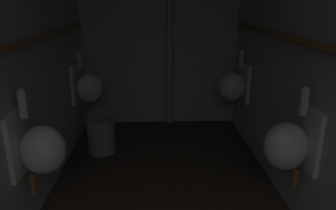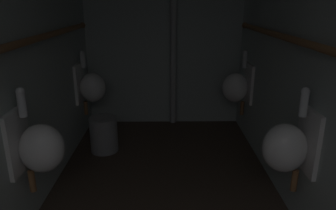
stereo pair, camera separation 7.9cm
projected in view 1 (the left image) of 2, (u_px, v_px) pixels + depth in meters
The scene contains 10 objects.
wall_right at pixel (329, 61), 1.97m from camera, with size 0.06×4.41×2.43m, color #ACB8B4.
wall_back at pixel (160, 31), 4.00m from camera, with size 2.09×0.06×2.43m, color #ACB8B4.
urinal_left_mid at pixel (40, 149), 2.11m from camera, with size 0.32×0.30×0.76m.
urinal_left_far at pixel (87, 87), 3.62m from camera, with size 0.32×0.30×0.76m.
urinal_right_mid at pixel (289, 145), 2.16m from camera, with size 0.32×0.30×0.76m.
urinal_right_far at pixel (234, 86), 3.66m from camera, with size 0.32×0.30×0.76m.
supply_pipe_left at pixel (10, 48), 1.88m from camera, with size 0.06×3.68×0.06m.
supply_pipe_right at pixel (317, 46), 1.94m from camera, with size 0.06×3.66×0.06m.
standpipe_back_wall at pixel (170, 31), 3.90m from camera, with size 0.08×0.08×2.38m, color #B2B2B2.
waste_bin at pixel (101, 135), 3.43m from camera, with size 0.30×0.30×0.38m, color gray.
Camera 1 is at (-0.07, 0.23, 1.57)m, focal length 33.95 mm.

